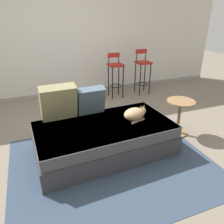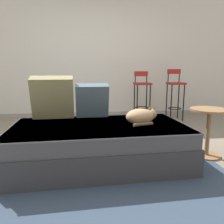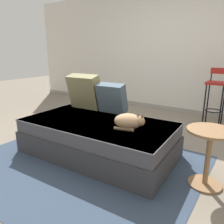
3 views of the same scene
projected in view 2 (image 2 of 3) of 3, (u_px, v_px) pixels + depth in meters
name	position (u px, v px, depth m)	size (l,w,h in m)	color
ground_plane	(98.00, 150.00, 2.84)	(16.00, 16.00, 0.00)	slate
wall_back_panel	(92.00, 58.00, 4.79)	(8.00, 0.10, 2.60)	silver
wall_baseboard_trim	(93.00, 114.00, 4.97)	(8.00, 0.02, 0.09)	gray
area_rug	(101.00, 175.00, 2.15)	(2.59, 2.12, 0.01)	#334256
couch	(99.00, 144.00, 2.40)	(1.93, 1.10, 0.44)	#353539
throw_pillow_corner	(53.00, 97.00, 2.63)	(0.50, 0.31, 0.52)	#847F56
throw_pillow_middle	(92.00, 100.00, 2.71)	(0.41, 0.26, 0.43)	#4C6070
cat	(141.00, 116.00, 2.39)	(0.38, 0.32, 0.20)	tan
bar_stool_near_window	(142.00, 91.00, 4.42)	(0.32, 0.32, 1.00)	black
bar_stool_by_doorway	(175.00, 90.00, 4.50)	(0.32, 0.32, 1.05)	black
side_table	(209.00, 126.00, 2.57)	(0.44, 0.44, 0.58)	olive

